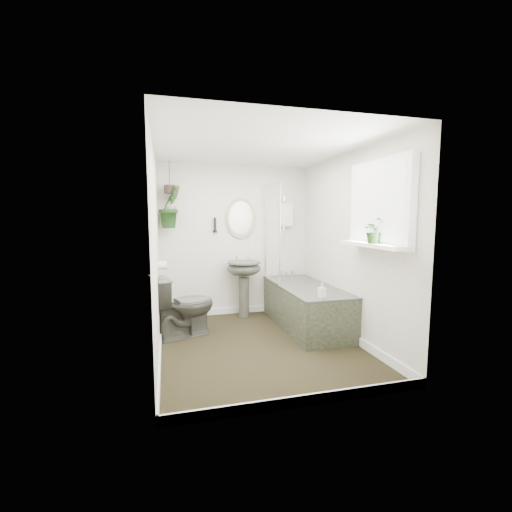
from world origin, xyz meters
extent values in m
cube|color=black|center=(0.00, 0.00, -0.01)|extent=(2.30, 2.80, 0.02)
cube|color=white|center=(0.00, 0.00, 2.31)|extent=(2.30, 2.80, 0.02)
cube|color=white|center=(0.00, 1.41, 1.15)|extent=(2.30, 0.02, 2.30)
cube|color=white|center=(0.00, -1.41, 1.15)|extent=(2.30, 0.02, 2.30)
cube|color=white|center=(-1.16, 0.00, 1.15)|extent=(0.02, 2.80, 2.30)
cube|color=white|center=(1.16, 0.00, 1.15)|extent=(0.02, 2.80, 2.30)
cube|color=white|center=(0.00, 0.00, 0.05)|extent=(2.30, 2.80, 0.10)
cube|color=white|center=(0.80, 1.34, 1.55)|extent=(0.20, 0.10, 0.35)
ellipsoid|color=tan|center=(0.08, 1.37, 1.50)|extent=(0.46, 0.03, 0.62)
cylinder|color=black|center=(-0.32, 1.36, 1.40)|extent=(0.04, 0.04, 0.22)
cylinder|color=white|center=(-1.10, 0.70, 0.90)|extent=(0.11, 0.11, 0.11)
cube|color=white|center=(1.09, -0.70, 1.65)|extent=(0.08, 1.00, 0.90)
cube|color=white|center=(1.02, -0.70, 1.23)|extent=(0.18, 1.00, 0.04)
cube|color=white|center=(1.04, -0.70, 1.65)|extent=(0.01, 0.86, 0.76)
imported|color=#3E3E36|center=(-0.85, 0.54, 0.40)|extent=(0.89, 0.69, 0.80)
imported|color=black|center=(1.01, -0.75, 1.38)|extent=(0.27, 0.24, 0.26)
imported|color=black|center=(-0.97, 1.25, 1.66)|extent=(0.43, 0.42, 0.60)
imported|color=#272323|center=(0.70, -0.21, 0.67)|extent=(0.08, 0.08, 0.17)
cylinder|color=#2F2621|center=(-0.97, 1.25, 1.90)|extent=(0.16, 0.16, 0.12)
camera|label=1|loc=(-1.04, -3.80, 1.52)|focal=24.00mm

